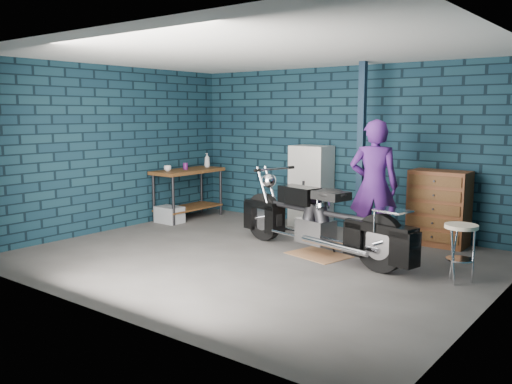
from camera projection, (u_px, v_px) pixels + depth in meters
ground at (255, 258)px, 7.27m from camera, size 6.00×6.00×0.00m
room_walls at (279, 115)px, 7.43m from camera, size 6.02×5.01×2.71m
support_post at (361, 151)px, 8.28m from camera, size 0.10×0.10×2.70m
workbench at (188, 194)px, 9.97m from camera, size 0.60×1.40×0.91m
drip_mat at (319, 255)px, 7.43m from camera, size 0.90×0.75×0.01m
motorcycle at (319, 214)px, 7.35m from camera, size 2.68×1.26×1.14m
person at (374, 186)px, 7.54m from camera, size 0.79×0.67×1.85m
storage_bin at (170, 215)px, 9.61m from camera, size 0.46×0.33×0.29m
locker at (311, 186)px, 9.23m from camera, size 0.65×0.46×1.39m
tool_chest at (438, 208)px, 7.93m from camera, size 0.83×0.46×1.10m
shop_stool at (460, 254)px, 6.19m from camera, size 0.46×0.46×0.68m
cup_a at (168, 168)px, 9.60m from camera, size 0.17×0.17×0.10m
mug_purple at (185, 166)px, 9.90m from camera, size 0.09×0.09×0.12m
bottle at (207, 160)px, 10.32m from camera, size 0.11×0.11×0.27m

